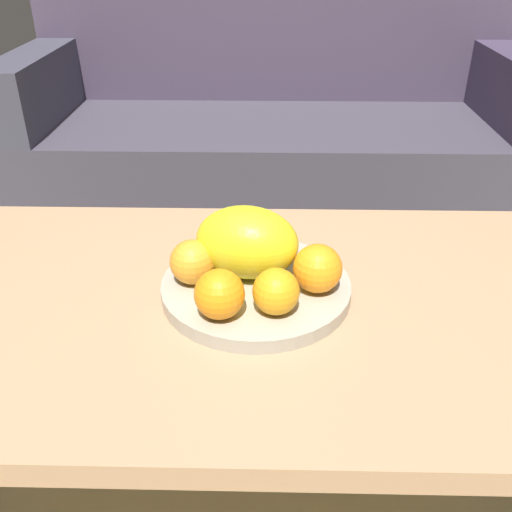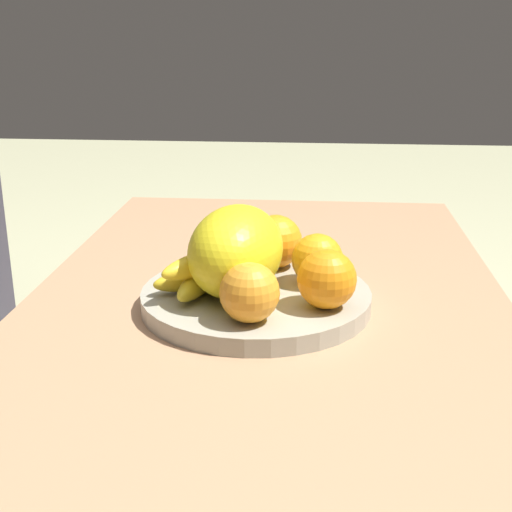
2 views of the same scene
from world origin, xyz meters
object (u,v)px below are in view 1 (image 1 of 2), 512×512
Objects in this scene: melon_large_front at (247,242)px; banana_bunch at (253,250)px; coffee_table at (242,317)px; orange_right at (318,268)px; orange_front at (192,262)px; fruit_bowl at (256,288)px; orange_left at (276,292)px; couch at (273,139)px; orange_back at (219,294)px.

banana_bunch is (0.01, 0.03, -0.03)m from melon_large_front.
orange_right is at bearing -3.75° from coffee_table.
coffee_table is at bearing -102.95° from banana_bunch.
melon_large_front is 1.08× the size of banana_bunch.
coffee_table is 0.13m from orange_front.
fruit_bowl is 0.07m from banana_bunch.
banana_bunch is (-0.01, 0.06, 0.04)m from fruit_bowl.
melon_large_front reaches higher than banana_bunch.
orange_left is 0.45× the size of banana_bunch.
couch is 1.19m from orange_front.
orange_right is (0.10, -0.02, 0.05)m from fruit_bowl.
orange_left is 0.91× the size of orange_right.
melon_large_front reaches higher than orange_front.
coffee_table is at bearing -151.80° from fruit_bowl.
fruit_bowl is 4.24× the size of orange_front.
coffee_table is 0.12m from banana_bunch.
orange_right is 1.03× the size of orange_back.
couch reaches higher than orange_front.
orange_back is (-0.04, -0.12, -0.02)m from melon_large_front.
banana_bunch is (0.02, 0.07, 0.09)m from coffee_table.
orange_back reaches higher than fruit_bowl.
fruit_bowl is at bearing 168.12° from orange_right.
coffee_table is 0.13m from melon_large_front.
orange_front is (-0.09, -0.03, -0.02)m from melon_large_front.
orange_back reaches higher than banana_bunch.
orange_back reaches higher than coffee_table.
orange_back is at bearing -93.91° from couch.
orange_right is 0.14m from banana_bunch.
orange_back is (-0.03, -0.08, 0.10)m from coffee_table.
orange_front is at bearing -163.35° from melon_large_front.
banana_bunch is at bearing 76.38° from melon_large_front.
orange_left is (0.14, -0.08, -0.00)m from orange_front.
banana_bunch is at bearing 105.38° from orange_left.
orange_right is at bearing 26.21° from orange_back.
orange_right is 0.50× the size of banana_bunch.
melon_large_front is at bearing 121.23° from fruit_bowl.
couch is at bearing 83.23° from orange_front.
coffee_table is 16.45× the size of orange_back.
orange_right is 0.17m from orange_back.
banana_bunch is (-0.04, -1.11, 0.17)m from couch.
orange_front is (-0.11, -0.00, 0.05)m from fruit_bowl.
fruit_bowl is 0.08m from melon_large_front.
couch is at bearing 89.95° from orange_left.
melon_large_front reaches higher than coffee_table.
couch is 1.28m from orange_back.
coffee_table is 7.90× the size of banana_bunch.
melon_large_front reaches higher than orange_left.
coffee_table is 0.06m from fruit_bowl.
melon_large_front is 2.16× the size of orange_right.
orange_back is (-0.09, -0.01, 0.00)m from orange_left.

